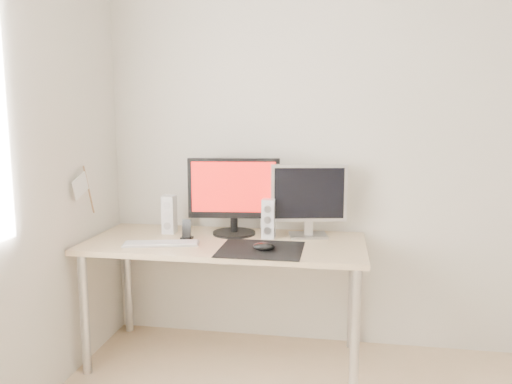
{
  "coord_description": "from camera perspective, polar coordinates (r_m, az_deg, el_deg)",
  "views": [
    {
      "loc": [
        -0.29,
        -1.36,
        1.44
      ],
      "look_at": [
        -0.76,
        1.45,
        1.01
      ],
      "focal_mm": 35.0,
      "sensor_mm": 36.0,
      "label": 1
    }
  ],
  "objects": [
    {
      "name": "wall_back",
      "position": [
        3.13,
        14.89,
        4.83
      ],
      "size": [
        3.5,
        0.0,
        3.5
      ],
      "primitive_type": "plane",
      "rotation": [
        1.57,
        0.0,
        0.0
      ],
      "color": "beige",
      "rests_on": "ground"
    },
    {
      "name": "mousepad",
      "position": [
        2.71,
        0.57,
        -6.57
      ],
      "size": [
        0.45,
        0.4,
        0.0
      ],
      "primitive_type": "cube",
      "color": "black",
      "rests_on": "desk"
    },
    {
      "name": "mouse",
      "position": [
        2.67,
        0.89,
        -6.27
      ],
      "size": [
        0.12,
        0.07,
        0.04
      ],
      "primitive_type": "ellipsoid",
      "color": "black",
      "rests_on": "mousepad"
    },
    {
      "name": "desk",
      "position": [
        2.92,
        -3.52,
        -7.07
      ],
      "size": [
        1.6,
        0.7,
        0.73
      ],
      "color": "#D1B587",
      "rests_on": "ground"
    },
    {
      "name": "main_monitor",
      "position": [
        3.0,
        -2.55,
        -0.16
      ],
      "size": [
        0.55,
        0.29,
        0.47
      ],
      "color": "black",
      "rests_on": "desk"
    },
    {
      "name": "second_monitor",
      "position": [
        2.96,
        6.06,
        -0.56
      ],
      "size": [
        0.45,
        0.2,
        0.43
      ],
      "color": "#AFAEB1",
      "rests_on": "desk"
    },
    {
      "name": "speaker_left",
      "position": [
        3.11,
        -9.88,
        -2.54
      ],
      "size": [
        0.07,
        0.09,
        0.23
      ],
      "color": "white",
      "rests_on": "desk"
    },
    {
      "name": "speaker_right",
      "position": [
        2.94,
        1.44,
        -3.05
      ],
      "size": [
        0.07,
        0.09,
        0.23
      ],
      "color": "white",
      "rests_on": "desk"
    },
    {
      "name": "keyboard",
      "position": [
        2.86,
        -10.77,
        -5.8
      ],
      "size": [
        0.44,
        0.21,
        0.02
      ],
      "color": "#BDBCBF",
      "rests_on": "desk"
    },
    {
      "name": "phone_dock",
      "position": [
        2.95,
        -7.92,
        -4.69
      ],
      "size": [
        0.07,
        0.06,
        0.12
      ],
      "color": "black",
      "rests_on": "desk"
    },
    {
      "name": "pennant",
      "position": [
        2.99,
        -19.14,
        0.58
      ],
      "size": [
        0.01,
        0.23,
        0.29
      ],
      "color": "#A57F54",
      "rests_on": "wall_left"
    }
  ]
}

